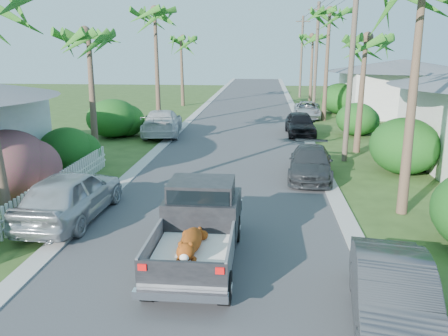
# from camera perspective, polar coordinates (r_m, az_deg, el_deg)

# --- Properties ---
(ground) EXTENTS (120.00, 120.00, 0.00)m
(ground) POSITION_cam_1_polar(r_m,az_deg,el_deg) (10.33, -4.30, -16.39)
(ground) COLOR #2F471A
(ground) RESTS_ON ground
(road) EXTENTS (8.00, 100.00, 0.02)m
(road) POSITION_cam_1_polar(r_m,az_deg,el_deg) (34.12, 2.64, 6.13)
(road) COLOR #38383A
(road) RESTS_ON ground
(curb_left) EXTENTS (0.60, 100.00, 0.06)m
(curb_left) POSITION_cam_1_polar(r_m,az_deg,el_deg) (34.58, -4.54, 6.26)
(curb_left) COLOR #A5A39E
(curb_left) RESTS_ON ground
(curb_right) EXTENTS (0.60, 100.00, 0.06)m
(curb_right) POSITION_cam_1_polar(r_m,az_deg,el_deg) (34.20, 9.89, 5.98)
(curb_right) COLOR #A5A39E
(curb_right) RESTS_ON ground
(pickup_truck) EXTENTS (1.98, 5.12, 2.06)m
(pickup_truck) POSITION_cam_1_polar(r_m,az_deg,el_deg) (11.65, -3.09, -6.95)
(pickup_truck) COLOR black
(pickup_truck) RESTS_ON ground
(parked_car_rn) EXTENTS (2.05, 4.41, 1.40)m
(parked_car_rn) POSITION_cam_1_polar(r_m,az_deg,el_deg) (9.55, 21.21, -15.44)
(parked_car_rn) COLOR #313336
(parked_car_rn) RESTS_ON ground
(parked_car_rm) EXTENTS (2.25, 4.63, 1.30)m
(parked_car_rm) POSITION_cam_1_polar(r_m,az_deg,el_deg) (19.25, 11.24, 0.64)
(parked_car_rm) COLOR #2C2E31
(parked_car_rm) RESTS_ON ground
(parked_car_rf) EXTENTS (1.90, 4.42, 1.48)m
(parked_car_rf) POSITION_cam_1_polar(r_m,az_deg,el_deg) (28.81, 9.93, 5.70)
(parked_car_rf) COLOR black
(parked_car_rf) RESTS_ON ground
(parked_car_rd) EXTENTS (2.49, 4.78, 1.29)m
(parked_car_rd) POSITION_cam_1_polar(r_m,az_deg,el_deg) (36.27, 10.79, 7.44)
(parked_car_rd) COLOR #ADB0B5
(parked_car_rd) RESTS_ON ground
(parked_car_ln) EXTENTS (2.15, 4.97, 1.67)m
(parked_car_ln) POSITION_cam_1_polar(r_m,az_deg,el_deg) (15.02, -19.37, -3.38)
(parked_car_ln) COLOR #B0B3B7
(parked_car_ln) RESTS_ON ground
(parked_car_lf) EXTENTS (3.03, 5.94, 1.65)m
(parked_car_lf) POSITION_cam_1_polar(r_m,az_deg,el_deg) (28.61, -8.06, 5.88)
(parked_car_lf) COLOR silver
(parked_car_lf) RESTS_ON ground
(palm_l_b) EXTENTS (4.40, 4.40, 7.40)m
(palm_l_b) POSITION_cam_1_polar(r_m,az_deg,el_deg) (22.29, -17.45, 16.49)
(palm_l_b) COLOR brown
(palm_l_b) RESTS_ON ground
(palm_l_c) EXTENTS (4.40, 4.40, 9.20)m
(palm_l_c) POSITION_cam_1_polar(r_m,az_deg,el_deg) (31.67, -9.05, 19.61)
(palm_l_c) COLOR brown
(palm_l_c) RESTS_ON ground
(palm_l_d) EXTENTS (4.40, 4.40, 7.70)m
(palm_l_d) POSITION_cam_1_polar(r_m,az_deg,el_deg) (43.42, -5.63, 16.55)
(palm_l_d) COLOR brown
(palm_l_d) RESTS_ON ground
(palm_r_b) EXTENTS (4.40, 4.40, 7.20)m
(palm_r_b) POSITION_cam_1_polar(r_m,az_deg,el_deg) (24.20, 18.04, 15.82)
(palm_r_b) COLOR brown
(palm_r_b) RESTS_ON ground
(palm_r_c) EXTENTS (4.40, 4.40, 9.40)m
(palm_r_c) POSITION_cam_1_polar(r_m,az_deg,el_deg) (35.07, 13.67, 19.26)
(palm_r_c) COLOR brown
(palm_r_c) RESTS_ON ground
(palm_r_d) EXTENTS (4.40, 4.40, 8.00)m
(palm_r_d) POSITION_cam_1_polar(r_m,az_deg,el_deg) (48.93, 11.58, 16.52)
(palm_r_d) COLOR brown
(palm_r_d) RESTS_ON ground
(shrub_l_b) EXTENTS (3.00, 3.30, 2.60)m
(shrub_l_b) POSITION_cam_1_polar(r_m,az_deg,el_deg) (17.86, -26.45, 0.33)
(shrub_l_b) COLOR #AF1956
(shrub_l_b) RESTS_ON ground
(shrub_l_c) EXTENTS (2.40, 2.64, 2.00)m
(shrub_l_c) POSITION_cam_1_polar(r_m,az_deg,el_deg) (21.16, -19.88, 2.30)
(shrub_l_c) COLOR #124113
(shrub_l_c) RESTS_ON ground
(shrub_l_d) EXTENTS (3.20, 3.52, 2.40)m
(shrub_l_d) POSITION_cam_1_polar(r_m,az_deg,el_deg) (28.63, -14.35, 6.33)
(shrub_l_d) COLOR #124113
(shrub_l_d) RESTS_ON ground
(shrub_r_b) EXTENTS (3.00, 3.30, 2.50)m
(shrub_r_b) POSITION_cam_1_polar(r_m,az_deg,el_deg) (21.04, 22.48, 2.68)
(shrub_r_b) COLOR #124113
(shrub_r_b) RESTS_ON ground
(shrub_r_c) EXTENTS (2.60, 2.86, 2.10)m
(shrub_r_c) POSITION_cam_1_polar(r_m,az_deg,el_deg) (29.59, 16.93, 6.13)
(shrub_r_c) COLOR #124113
(shrub_r_c) RESTS_ON ground
(shrub_r_d) EXTENTS (3.20, 3.52, 2.60)m
(shrub_r_d) POSITION_cam_1_polar(r_m,az_deg,el_deg) (39.41, 14.86, 8.77)
(shrub_r_d) COLOR #124113
(shrub_r_d) RESTS_ON ground
(picket_fence) EXTENTS (0.10, 11.00, 1.00)m
(picket_fence) POSITION_cam_1_polar(r_m,az_deg,el_deg) (16.78, -21.75, -2.89)
(picket_fence) COLOR white
(picket_fence) RESTS_ON ground
(house_right_far) EXTENTS (9.00, 8.00, 4.60)m
(house_right_far) POSITION_cam_1_polar(r_m,az_deg,el_deg) (40.45, 22.03, 9.50)
(house_right_far) COLOR silver
(house_right_far) RESTS_ON ground
(utility_pole_b) EXTENTS (1.60, 0.26, 9.00)m
(utility_pole_b) POSITION_cam_1_polar(r_m,az_deg,el_deg) (22.05, 16.27, 12.56)
(utility_pole_b) COLOR brown
(utility_pole_b) RESTS_ON ground
(utility_pole_c) EXTENTS (1.60, 0.26, 9.00)m
(utility_pole_c) POSITION_cam_1_polar(r_m,az_deg,el_deg) (36.89, 11.94, 13.68)
(utility_pole_c) COLOR brown
(utility_pole_c) RESTS_ON ground
(utility_pole_d) EXTENTS (1.60, 0.26, 9.00)m
(utility_pole_d) POSITION_cam_1_polar(r_m,az_deg,el_deg) (51.82, 10.08, 14.13)
(utility_pole_d) COLOR brown
(utility_pole_d) RESTS_ON ground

